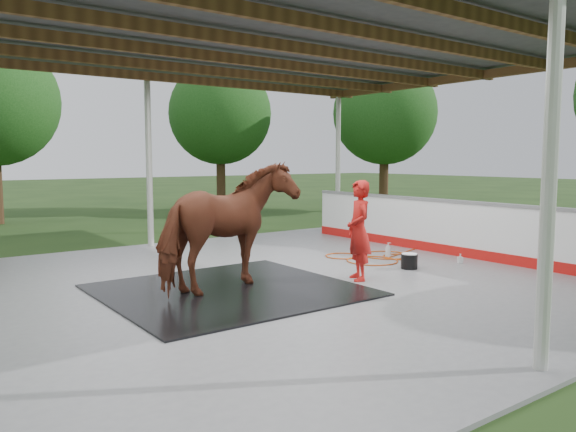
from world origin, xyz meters
TOP-DOWN VIEW (x-y plane):
  - ground at (0.00, 0.00)m, footprint 100.00×100.00m
  - concrete_slab at (0.00, 0.00)m, footprint 12.00×10.00m
  - pavilion_structure at (0.00, -0.00)m, footprint 12.60×10.60m
  - dasher_board at (4.60, 0.00)m, footprint 0.16×8.00m
  - tree_belt at (0.30, 0.90)m, footprint 28.00×28.00m
  - rubber_mat at (-0.79, -0.18)m, footprint 3.62×3.39m
  - horse at (-0.79, -0.18)m, footprint 2.48×1.60m
  - handler at (1.33, -0.77)m, footprint 0.61×0.71m
  - wash_bucket at (2.73, -0.64)m, footprint 0.30×0.30m
  - soap_bottle_a at (3.29, 0.41)m, footprint 0.17×0.17m
  - soap_bottle_b at (3.94, -0.85)m, footprint 0.11×0.11m
  - hose_coil at (3.05, 0.51)m, footprint 2.28×1.60m

SIDE VIEW (x-z plane):
  - ground at x=0.00m, z-range 0.00..0.00m
  - concrete_slab at x=0.00m, z-range 0.00..0.05m
  - hose_coil at x=3.05m, z-range 0.05..0.07m
  - rubber_mat at x=-0.79m, z-range 0.05..0.08m
  - soap_bottle_b at x=3.94m, z-range 0.05..0.23m
  - wash_bucket at x=2.73m, z-range 0.05..0.33m
  - soap_bottle_a at x=3.29m, z-range 0.05..0.35m
  - dasher_board at x=4.60m, z-range 0.02..1.17m
  - handler at x=1.33m, z-range 0.05..1.70m
  - horse at x=-0.79m, z-range 0.08..2.01m
  - tree_belt at x=0.30m, z-range 0.89..6.69m
  - pavilion_structure at x=0.00m, z-range 1.94..5.99m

